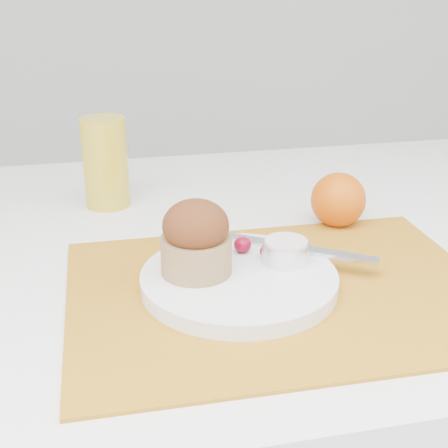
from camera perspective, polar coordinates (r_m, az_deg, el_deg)
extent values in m
cube|color=white|center=(1.07, 0.96, -19.78)|extent=(1.20, 0.80, 0.75)
cube|color=#B37318|center=(0.72, 5.15, -6.10)|extent=(0.48, 0.36, 0.00)
cylinder|color=white|center=(0.72, 1.38, -5.14)|extent=(0.27, 0.27, 0.02)
cylinder|color=silver|center=(0.74, 5.66, -2.55)|extent=(0.06, 0.06, 0.02)
cylinder|color=silver|center=(0.73, 5.69, -1.69)|extent=(0.06, 0.06, 0.01)
ellipsoid|color=#580213|center=(0.76, 1.70, -1.90)|extent=(0.02, 0.02, 0.02)
ellipsoid|color=#600216|center=(0.74, 4.08, -2.51)|extent=(0.02, 0.02, 0.02)
cube|color=silver|center=(0.77, 6.26, -2.15)|extent=(0.18, 0.13, 0.01)
sphere|color=#D15707|center=(0.90, 10.40, 2.18)|extent=(0.08, 0.08, 0.08)
cylinder|color=gold|center=(0.97, -10.79, 5.53)|extent=(0.08, 0.08, 0.14)
cylinder|color=#A57D50|center=(0.71, -2.55, -2.82)|extent=(0.09, 0.09, 0.04)
ellipsoid|color=#37170A|center=(0.69, -2.61, -0.15)|extent=(0.08, 0.08, 0.06)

